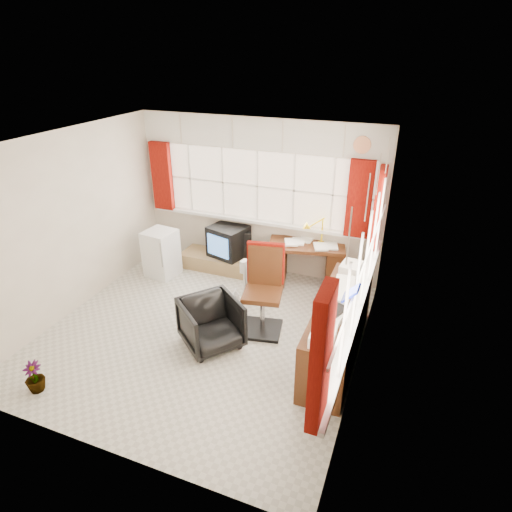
{
  "coord_description": "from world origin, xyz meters",
  "views": [
    {
      "loc": [
        2.34,
        -4.1,
        3.47
      ],
      "look_at": [
        0.53,
        0.55,
        0.98
      ],
      "focal_mm": 30.0,
      "sensor_mm": 36.0,
      "label": 1
    }
  ],
  "objects_px": {
    "task_chair": "(264,285)",
    "radiator": "(256,284)",
    "desk": "(306,261)",
    "crt_tv": "(228,241)",
    "mini_fridge": "(161,253)",
    "desk_lamp": "(323,225)",
    "credenza": "(338,327)",
    "office_chair": "(211,324)",
    "tv_bench": "(222,262)"
  },
  "relations": [
    {
      "from": "desk",
      "to": "mini_fridge",
      "type": "bearing_deg",
      "value": -164.77
    },
    {
      "from": "desk",
      "to": "mini_fridge",
      "type": "xyz_separation_m",
      "value": [
        -2.27,
        -0.62,
        0.01
      ]
    },
    {
      "from": "crt_tv",
      "to": "mini_fridge",
      "type": "bearing_deg",
      "value": -146.89
    },
    {
      "from": "office_chair",
      "to": "crt_tv",
      "type": "xyz_separation_m",
      "value": [
        -0.66,
        1.98,
        0.19
      ]
    },
    {
      "from": "desk",
      "to": "desk_lamp",
      "type": "bearing_deg",
      "value": 27.28
    },
    {
      "from": "credenza",
      "to": "office_chair",
      "type": "bearing_deg",
      "value": -165.55
    },
    {
      "from": "task_chair",
      "to": "desk",
      "type": "bearing_deg",
      "value": 81.42
    },
    {
      "from": "task_chair",
      "to": "credenza",
      "type": "relative_size",
      "value": 0.6
    },
    {
      "from": "credenza",
      "to": "crt_tv",
      "type": "distance_m",
      "value": 2.7
    },
    {
      "from": "credenza",
      "to": "task_chair",
      "type": "bearing_deg",
      "value": 167.25
    },
    {
      "from": "desk",
      "to": "tv_bench",
      "type": "height_order",
      "value": "desk"
    },
    {
      "from": "office_chair",
      "to": "radiator",
      "type": "distance_m",
      "value": 1.26
    },
    {
      "from": "desk",
      "to": "task_chair",
      "type": "bearing_deg",
      "value": -98.58
    },
    {
      "from": "office_chair",
      "to": "tv_bench",
      "type": "xyz_separation_m",
      "value": [
        -0.76,
        1.91,
        -0.19
      ]
    },
    {
      "from": "crt_tv",
      "to": "mini_fridge",
      "type": "height_order",
      "value": "mini_fridge"
    },
    {
      "from": "desk",
      "to": "credenza",
      "type": "bearing_deg",
      "value": -62.42
    },
    {
      "from": "desk_lamp",
      "to": "credenza",
      "type": "height_order",
      "value": "desk_lamp"
    },
    {
      "from": "office_chair",
      "to": "radiator",
      "type": "xyz_separation_m",
      "value": [
        0.11,
        1.25,
        -0.08
      ]
    },
    {
      "from": "office_chair",
      "to": "mini_fridge",
      "type": "bearing_deg",
      "value": 88.68
    },
    {
      "from": "desk",
      "to": "crt_tv",
      "type": "xyz_separation_m",
      "value": [
        -1.34,
        -0.01,
        0.13
      ]
    },
    {
      "from": "desk",
      "to": "radiator",
      "type": "height_order",
      "value": "desk"
    },
    {
      "from": "credenza",
      "to": "desk",
      "type": "bearing_deg",
      "value": 117.58
    },
    {
      "from": "credenza",
      "to": "mini_fridge",
      "type": "distance_m",
      "value": 3.26
    },
    {
      "from": "desk",
      "to": "radiator",
      "type": "bearing_deg",
      "value": -127.32
    },
    {
      "from": "office_chair",
      "to": "credenza",
      "type": "bearing_deg",
      "value": -36.15
    },
    {
      "from": "desk_lamp",
      "to": "office_chair",
      "type": "relative_size",
      "value": 0.62
    },
    {
      "from": "radiator",
      "to": "credenza",
      "type": "relative_size",
      "value": 0.29
    },
    {
      "from": "office_chair",
      "to": "radiator",
      "type": "bearing_deg",
      "value": 34.18
    },
    {
      "from": "credenza",
      "to": "crt_tv",
      "type": "relative_size",
      "value": 2.91
    },
    {
      "from": "task_chair",
      "to": "crt_tv",
      "type": "height_order",
      "value": "task_chair"
    },
    {
      "from": "desk_lamp",
      "to": "mini_fridge",
      "type": "xyz_separation_m",
      "value": [
        -2.47,
        -0.72,
        -0.59
      ]
    },
    {
      "from": "task_chair",
      "to": "tv_bench",
      "type": "xyz_separation_m",
      "value": [
        -1.24,
        1.28,
        -0.51
      ]
    },
    {
      "from": "desk",
      "to": "tv_bench",
      "type": "bearing_deg",
      "value": -176.83
    },
    {
      "from": "crt_tv",
      "to": "credenza",
      "type": "bearing_deg",
      "value": -36.07
    },
    {
      "from": "task_chair",
      "to": "crt_tv",
      "type": "distance_m",
      "value": 1.77
    },
    {
      "from": "tv_bench",
      "to": "mini_fridge",
      "type": "distance_m",
      "value": 1.02
    },
    {
      "from": "office_chair",
      "to": "tv_bench",
      "type": "relative_size",
      "value": 0.5
    },
    {
      "from": "crt_tv",
      "to": "desk",
      "type": "bearing_deg",
      "value": 0.55
    },
    {
      "from": "desk",
      "to": "tv_bench",
      "type": "distance_m",
      "value": 1.47
    },
    {
      "from": "office_chair",
      "to": "task_chair",
      "type": "bearing_deg",
      "value": 2.28
    },
    {
      "from": "task_chair",
      "to": "tv_bench",
      "type": "distance_m",
      "value": 1.85
    },
    {
      "from": "task_chair",
      "to": "credenza",
      "type": "bearing_deg",
      "value": -12.75
    },
    {
      "from": "office_chair",
      "to": "tv_bench",
      "type": "height_order",
      "value": "office_chair"
    },
    {
      "from": "crt_tv",
      "to": "radiator",
      "type": "bearing_deg",
      "value": -43.17
    },
    {
      "from": "task_chair",
      "to": "radiator",
      "type": "relative_size",
      "value": 2.06
    },
    {
      "from": "desk_lamp",
      "to": "tv_bench",
      "type": "bearing_deg",
      "value": -173.64
    },
    {
      "from": "tv_bench",
      "to": "crt_tv",
      "type": "xyz_separation_m",
      "value": [
        0.1,
        0.07,
        0.38
      ]
    },
    {
      "from": "task_chair",
      "to": "radiator",
      "type": "distance_m",
      "value": 0.82
    },
    {
      "from": "office_chair",
      "to": "mini_fridge",
      "type": "distance_m",
      "value": 2.1
    },
    {
      "from": "desk",
      "to": "task_chair",
      "type": "relative_size",
      "value": 1.07
    }
  ]
}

